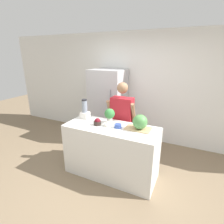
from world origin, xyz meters
TOP-DOWN VIEW (x-y plane):
  - ground_plane at (0.00, 0.00)m, footprint 14.00×14.00m
  - wall_back at (0.00, 1.99)m, footprint 8.00×0.06m
  - counter_island at (0.00, 0.33)m, footprint 1.60×0.66m
  - refrigerator at (-0.69, 1.59)m, footprint 0.79×0.71m
  - person at (-0.02, 0.85)m, footprint 0.56×0.26m
  - cutting_board at (0.44, 0.43)m, footprint 0.42×0.27m
  - watermelon at (0.47, 0.42)m, footprint 0.24×0.24m
  - bowl_cherries at (-0.24, 0.29)m, footprint 0.13×0.13m
  - bowl_cream at (-0.06, 0.34)m, footprint 0.14×0.14m
  - bowl_small_blue at (0.12, 0.34)m, footprint 0.12×0.12m
  - blender at (-0.63, 0.49)m, footprint 0.15×0.15m
  - potted_plant at (-0.11, 0.49)m, footprint 0.18×0.18m

SIDE VIEW (x-z plane):
  - ground_plane at x=0.00m, z-range 0.00..0.00m
  - counter_island at x=0.00m, z-range 0.00..0.93m
  - person at x=-0.02m, z-range 0.02..1.62m
  - refrigerator at x=-0.69m, z-range 0.00..1.75m
  - cutting_board at x=0.44m, z-range 0.93..0.94m
  - bowl_cream at x=-0.06m, z-range 0.92..1.00m
  - bowl_small_blue at x=0.12m, z-range 0.93..0.99m
  - bowl_cherries at x=-0.24m, z-range 0.92..1.04m
  - watermelon at x=0.47m, z-range 0.94..1.18m
  - blender at x=-0.63m, z-range 0.89..1.26m
  - potted_plant at x=-0.11m, z-range 0.95..1.21m
  - wall_back at x=0.00m, z-range 0.00..2.60m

